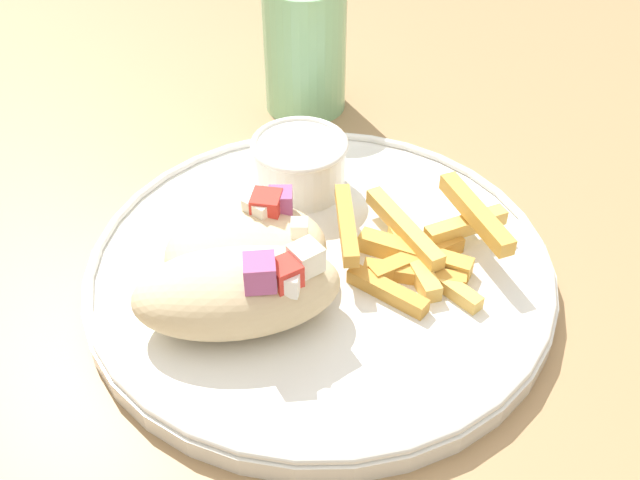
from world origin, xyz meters
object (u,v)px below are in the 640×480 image
object	(u,v)px
pita_sandwich_far	(247,249)
sauce_ramekin	(300,161)
plate	(320,268)
fries_pile	(419,248)
pita_sandwich_near	(241,293)
water_glass	(305,53)

from	to	relation	value
pita_sandwich_far	sauce_ramekin	distance (m)	0.10
plate	fries_pile	size ratio (longest dim) A/B	2.46
pita_sandwich_near	water_glass	world-z (taller)	water_glass
fries_pile	water_glass	size ratio (longest dim) A/B	1.12
plate	water_glass	xyz separation A→B (m)	(0.10, 0.20, 0.04)
pita_sandwich_near	fries_pile	xyz separation A→B (m)	(0.12, -0.01, -0.01)
plate	sauce_ramekin	bearing A→B (deg)	71.00
sauce_ramekin	pita_sandwich_near	bearing A→B (deg)	-132.02
pita_sandwich_far	water_glass	world-z (taller)	water_glass
fries_pile	pita_sandwich_near	bearing A→B (deg)	176.85
pita_sandwich_far	fries_pile	size ratio (longest dim) A/B	0.98
sauce_ramekin	fries_pile	bearing A→B (deg)	-75.11
water_glass	pita_sandwich_near	bearing A→B (deg)	-125.92
sauce_ramekin	plate	bearing A→B (deg)	-109.00
pita_sandwich_near	water_glass	bearing A→B (deg)	73.53
pita_sandwich_far	water_glass	distance (m)	0.24
plate	pita_sandwich_far	bearing A→B (deg)	166.58
pita_sandwich_near	fries_pile	bearing A→B (deg)	16.30
sauce_ramekin	pita_sandwich_far	bearing A→B (deg)	-136.76
fries_pile	plate	bearing A→B (deg)	152.11
pita_sandwich_near	sauce_ramekin	bearing A→B (deg)	67.43
sauce_ramekin	water_glass	distance (m)	0.14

